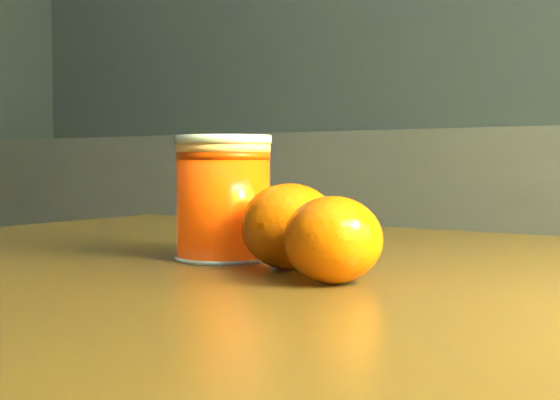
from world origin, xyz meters
The scene contains 4 objects.
kitchen_counter centered at (0.00, 1.45, 0.45)m, with size 3.15×0.60×0.90m, color #535257.
juice_glass centered at (0.68, 0.08, 0.80)m, with size 0.08×0.08×0.09m.
orange_front centered at (0.76, 0.06, 0.79)m, with size 0.07×0.07×0.06m, color #DE5A04.
orange_back centered at (0.81, 0.03, 0.78)m, with size 0.06×0.06×0.06m, color #DE5A04.
Camera 1 is at (1.08, -0.38, 0.83)m, focal length 50.00 mm.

